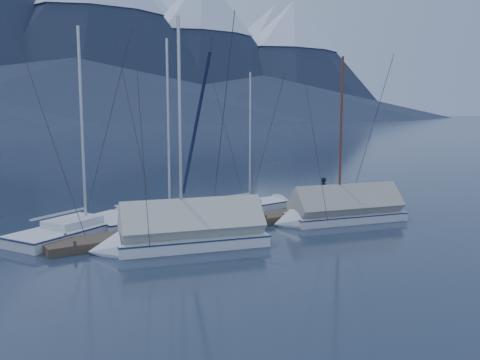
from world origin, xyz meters
name	(u,v)px	position (x,y,z in m)	size (l,w,h in m)	color
ground	(264,234)	(0.00, 0.00, 0.00)	(1000.00, 1000.00, 0.00)	black
dock	(240,223)	(0.00, 2.00, 0.11)	(18.00, 1.50, 0.54)	#382D23
mooring_posts	(231,219)	(-0.50, 2.00, 0.35)	(15.12, 1.52, 0.35)	#382D23
sailboat_open_left	(95,226)	(-6.14, 4.83, 0.17)	(7.66, 5.39, 9.97)	silver
sailboat_open_mid	(179,217)	(-1.92, 4.67, 0.17)	(7.50, 3.16, 9.75)	silver
sailboat_open_right	(256,206)	(2.99, 4.97, 0.14)	(6.41, 2.76, 8.25)	silver
sailboat_covered_near	(336,213)	(4.48, 0.12, 0.44)	(7.16, 3.57, 8.92)	silver
sailboat_covered_far	(178,236)	(-4.25, 0.05, 0.49)	(7.39, 3.84, 9.94)	silver
person	(324,191)	(5.77, 2.45, 1.10)	(0.55, 0.36, 1.52)	black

